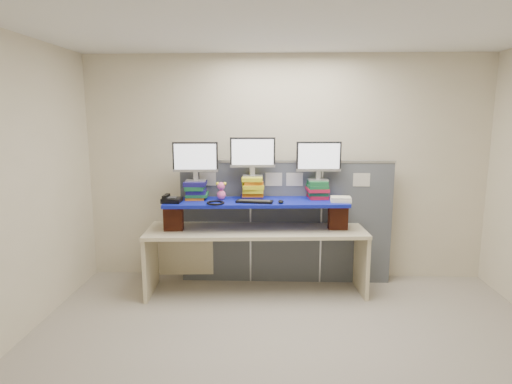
{
  "coord_description": "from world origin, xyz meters",
  "views": [
    {
      "loc": [
        -0.18,
        -3.35,
        2.06
      ],
      "look_at": [
        -0.35,
        1.46,
        1.2
      ],
      "focal_mm": 30.0,
      "sensor_mm": 36.0,
      "label": 1
    }
  ],
  "objects_px": {
    "desk": "(256,241)",
    "blue_board": "(256,202)",
    "monitor_right": "(319,159)",
    "desk_phone": "(171,200)",
    "monitor_left": "(195,159)",
    "monitor_center": "(253,154)",
    "keyboard": "(255,201)"
  },
  "relations": [
    {
      "from": "blue_board",
      "to": "desk_phone",
      "type": "xyz_separation_m",
      "value": [
        -0.95,
        -0.14,
        0.05
      ]
    },
    {
      "from": "blue_board",
      "to": "monitor_left",
      "type": "relative_size",
      "value": 3.98
    },
    {
      "from": "monitor_left",
      "to": "monitor_center",
      "type": "height_order",
      "value": "monitor_center"
    },
    {
      "from": "monitor_left",
      "to": "keyboard",
      "type": "height_order",
      "value": "monitor_left"
    },
    {
      "from": "monitor_right",
      "to": "desk",
      "type": "bearing_deg",
      "value": -170.8
    },
    {
      "from": "monitor_center",
      "to": "keyboard",
      "type": "height_order",
      "value": "monitor_center"
    },
    {
      "from": "monitor_left",
      "to": "desk",
      "type": "bearing_deg",
      "value": -9.65
    },
    {
      "from": "monitor_left",
      "to": "keyboard",
      "type": "bearing_deg",
      "value": -19.02
    },
    {
      "from": "monitor_right",
      "to": "desk_phone",
      "type": "relative_size",
      "value": 2.45
    },
    {
      "from": "blue_board",
      "to": "desk_phone",
      "type": "bearing_deg",
      "value": -175.18
    },
    {
      "from": "monitor_left",
      "to": "monitor_right",
      "type": "bearing_deg",
      "value": -0.0
    },
    {
      "from": "monitor_center",
      "to": "monitor_right",
      "type": "relative_size",
      "value": 1.0
    },
    {
      "from": "desk",
      "to": "blue_board",
      "type": "xyz_separation_m",
      "value": [
        0.0,
        0.0,
        0.47
      ]
    },
    {
      "from": "blue_board",
      "to": "desk",
      "type": "bearing_deg",
      "value": 0.0
    },
    {
      "from": "monitor_center",
      "to": "desk_phone",
      "type": "height_order",
      "value": "monitor_center"
    },
    {
      "from": "monitor_right",
      "to": "blue_board",
      "type": "bearing_deg",
      "value": -170.8
    },
    {
      "from": "blue_board",
      "to": "monitor_right",
      "type": "distance_m",
      "value": 0.89
    },
    {
      "from": "blue_board",
      "to": "monitor_center",
      "type": "xyz_separation_m",
      "value": [
        -0.04,
        0.12,
        0.54
      ]
    },
    {
      "from": "blue_board",
      "to": "monitor_left",
      "type": "height_order",
      "value": "monitor_left"
    },
    {
      "from": "desk",
      "to": "monitor_right",
      "type": "height_order",
      "value": "monitor_right"
    },
    {
      "from": "blue_board",
      "to": "monitor_center",
      "type": "relative_size",
      "value": 3.98
    },
    {
      "from": "desk",
      "to": "monitor_left",
      "type": "bearing_deg",
      "value": 170.35
    },
    {
      "from": "monitor_left",
      "to": "monitor_center",
      "type": "distance_m",
      "value": 0.66
    },
    {
      "from": "desk",
      "to": "blue_board",
      "type": "distance_m",
      "value": 0.47
    },
    {
      "from": "blue_board",
      "to": "monitor_right",
      "type": "bearing_deg",
      "value": 9.2
    },
    {
      "from": "monitor_center",
      "to": "monitor_right",
      "type": "bearing_deg",
      "value": 0.0
    },
    {
      "from": "desk",
      "to": "monitor_left",
      "type": "relative_size",
      "value": 4.89
    },
    {
      "from": "monitor_right",
      "to": "keyboard",
      "type": "relative_size",
      "value": 1.23
    },
    {
      "from": "desk",
      "to": "desk_phone",
      "type": "xyz_separation_m",
      "value": [
        -0.95,
        -0.14,
        0.52
      ]
    },
    {
      "from": "desk",
      "to": "monitor_right",
      "type": "xyz_separation_m",
      "value": [
        0.72,
        0.16,
        0.95
      ]
    },
    {
      "from": "desk",
      "to": "monitor_right",
      "type": "relative_size",
      "value": 4.89
    },
    {
      "from": "desk",
      "to": "desk_phone",
      "type": "relative_size",
      "value": 12.0
    }
  ]
}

